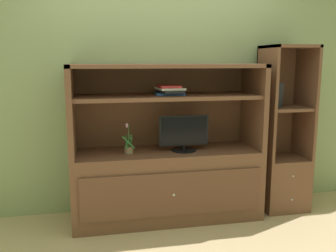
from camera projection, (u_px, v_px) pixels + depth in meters
The scene contains 8 objects.
ground_plane at pixel (176, 234), 3.27m from camera, with size 8.00×8.00×0.00m, color tan.
painted_rear_wall at pixel (160, 75), 3.75m from camera, with size 6.00×0.10×2.80m, color #8C9E6B.
media_console at pixel (167, 169), 3.57m from camera, with size 1.83×0.62×1.52m.
tv_monitor at pixel (184, 134), 3.49m from camera, with size 0.48×0.24×0.35m.
potted_plant at pixel (129, 148), 3.41m from camera, with size 0.12×0.09×0.29m.
magazine_stack at pixel (169, 90), 3.44m from camera, with size 0.29×0.34×0.09m.
bookshelf_tall at pixel (282, 156), 3.81m from camera, with size 0.47×0.45×1.70m.
upright_book_row at pixel (275, 95), 3.66m from camera, with size 0.10×0.18×0.26m.
Camera 1 is at (-0.67, -2.97, 1.54)m, focal length 38.71 mm.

